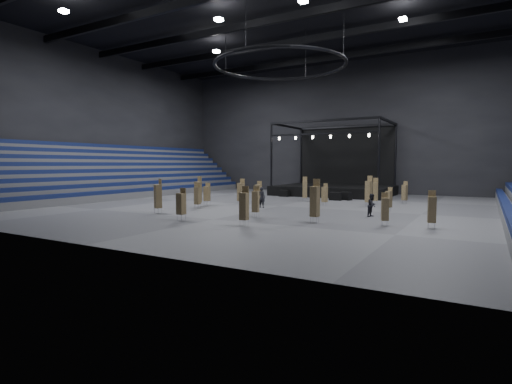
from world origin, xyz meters
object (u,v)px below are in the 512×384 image
Objects in this scene: flight_case_left at (284,193)px; chair_stack_11 at (244,206)px; chair_stack_17 at (432,209)px; crew_member at (372,205)px; stage at (336,183)px; chair_stack_8 at (158,196)px; man_center at (262,197)px; chair_stack_16 at (369,191)px; chair_stack_10 at (305,189)px; chair_stack_1 at (315,201)px; chair_stack_15 at (256,201)px; chair_stack_2 at (197,195)px; chair_stack_5 at (207,193)px; flight_case_mid at (335,196)px; chair_stack_4 at (385,209)px; chair_stack_3 at (325,194)px; chair_stack_9 at (258,192)px; chair_stack_0 at (405,192)px; flight_case_right at (346,196)px; chair_stack_7 at (389,199)px; chair_stack_13 at (181,203)px; chair_stack_12 at (375,191)px; chair_stack_14 at (198,191)px.

flight_case_left is 23.47m from chair_stack_11.
chair_stack_17 reaches higher than crew_member.
chair_stack_8 is at bearing -102.90° from stage.
chair_stack_17 is at bearing -116.98° from crew_member.
stage is at bearing -89.90° from man_center.
chair_stack_10 is at bearing -179.17° from chair_stack_16.
chair_stack_1 is 1.16× the size of chair_stack_11.
chair_stack_15 is at bearing 135.75° from crew_member.
chair_stack_17 is at bearing -59.14° from stage.
chair_stack_1 is 1.29× the size of chair_stack_2.
chair_stack_1 is at bearing -33.78° from chair_stack_5.
crew_member is (6.80, -11.67, 0.43)m from flight_case_mid.
man_center is at bearing 132.90° from chair_stack_4.
chair_stack_3 is 0.99× the size of chair_stack_5.
chair_stack_15 is (-4.89, 0.52, -0.28)m from chair_stack_1.
chair_stack_10 reaches higher than chair_stack_17.
chair_stack_8 is at bearing 58.88° from man_center.
chair_stack_9 is at bearing 141.47° from chair_stack_17.
chair_stack_0 is 14.50m from chair_stack_9.
chair_stack_16 reaches higher than chair_stack_4.
flight_case_right is (7.91, -0.80, 0.04)m from flight_case_left.
chair_stack_7 reaches higher than man_center.
chair_stack_2 is at bearing -140.00° from chair_stack_10.
chair_stack_13 is at bearing -118.84° from chair_stack_10.
chair_stack_16 is (3.89, 15.67, 0.14)m from chair_stack_11.
chair_stack_13 is at bearing -93.37° from stage.
chair_stack_5 is 10.58m from chair_stack_10.
chair_stack_5 reaches higher than chair_stack_3.
chair_stack_2 is at bearing 171.83° from chair_stack_1.
flight_case_left is 0.91× the size of flight_case_right.
chair_stack_7 is 0.71× the size of chair_stack_16.
chair_stack_10 is at bearing 107.76° from chair_stack_4.
flight_case_right is 0.51× the size of chair_stack_12.
chair_stack_11 is 10.88m from man_center.
man_center reaches higher than crew_member.
chair_stack_17 is (4.14, -15.20, 0.05)m from chair_stack_0.
crew_member is at bearing -64.72° from flight_case_right.
chair_stack_9 reaches higher than chair_stack_5.
chair_stack_1 is 12.18m from chair_stack_16.
chair_stack_14 is (-15.99, -12.42, 0.27)m from chair_stack_0.
chair_stack_14 is (-3.46, -5.14, 0.22)m from chair_stack_9.
flight_case_right is 13.92m from crew_member.
chair_stack_12 is (13.89, 8.52, 0.17)m from chair_stack_5.
flight_case_right is at bearing 64.03° from chair_stack_14.
chair_stack_9 is at bearing -148.83° from chair_stack_16.
chair_stack_16 is (-3.87, 11.17, 0.34)m from chair_stack_4.
chair_stack_12 is 14.77m from chair_stack_15.
flight_case_left is 7.95m from flight_case_right.
flight_case_right is at bearing 52.19° from chair_stack_2.
chair_stack_7 is at bearing -48.99° from chair_stack_10.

